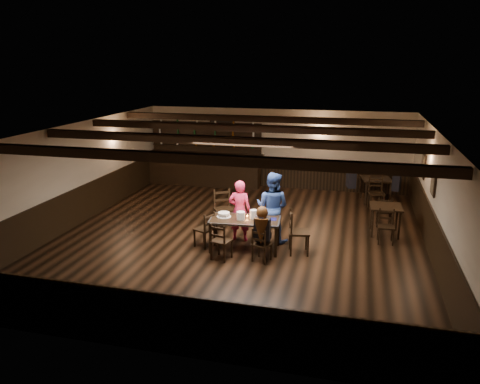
% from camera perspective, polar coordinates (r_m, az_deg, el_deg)
% --- Properties ---
extents(ground, '(10.00, 10.00, 0.00)m').
position_cam_1_polar(ground, '(11.81, -0.01, -5.47)').
color(ground, black).
rests_on(ground, ground).
extents(room_shell, '(9.02, 10.02, 2.71)m').
position_cam_1_polar(room_shell, '(11.33, 0.08, 2.85)').
color(room_shell, beige).
rests_on(room_shell, ground).
extents(dining_table, '(1.69, 0.96, 0.75)m').
position_cam_1_polar(dining_table, '(10.82, 0.60, -3.69)').
color(dining_table, black).
rests_on(dining_table, ground).
extents(chair_near_left, '(0.48, 0.47, 0.85)m').
position_cam_1_polar(chair_near_left, '(10.32, -2.49, -5.73)').
color(chair_near_left, black).
rests_on(chair_near_left, ground).
extents(chair_near_right, '(0.45, 0.44, 0.77)m').
position_cam_1_polar(chair_near_right, '(10.24, 2.51, -6.19)').
color(chair_near_right, black).
rests_on(chair_near_right, ground).
extents(chair_end_left, '(0.50, 0.51, 0.86)m').
position_cam_1_polar(chair_end_left, '(11.05, -4.09, -4.26)').
color(chair_end_left, black).
rests_on(chair_end_left, ground).
extents(chair_end_right, '(0.54, 0.56, 1.02)m').
position_cam_1_polar(chair_end_right, '(10.72, 6.76, -4.45)').
color(chair_end_right, black).
rests_on(chair_end_right, ground).
extents(chair_far_pushed, '(0.64, 0.64, 1.02)m').
position_cam_1_polar(chair_far_pushed, '(12.31, -2.09, -1.64)').
color(chair_far_pushed, black).
rests_on(chair_far_pushed, ground).
extents(woman_pink, '(0.57, 0.40, 1.51)m').
position_cam_1_polar(woman_pink, '(11.37, -0.04, -2.27)').
color(woman_pink, '#FF3B6F').
rests_on(woman_pink, ground).
extents(man_blue, '(0.95, 0.81, 1.72)m').
position_cam_1_polar(man_blue, '(11.32, 3.95, -1.84)').
color(man_blue, navy).
rests_on(man_blue, ground).
extents(seated_person, '(0.34, 0.51, 0.83)m').
position_cam_1_polar(seated_person, '(10.14, 2.71, -4.10)').
color(seated_person, black).
rests_on(seated_person, ground).
extents(cake, '(0.34, 0.34, 0.11)m').
position_cam_1_polar(cake, '(10.93, -1.98, -2.80)').
color(cake, white).
rests_on(cake, dining_table).
extents(plate_stack_a, '(0.19, 0.19, 0.18)m').
position_cam_1_polar(plate_stack_a, '(10.74, 0.10, -2.88)').
color(plate_stack_a, white).
rests_on(plate_stack_a, dining_table).
extents(plate_stack_b, '(0.17, 0.17, 0.20)m').
position_cam_1_polar(plate_stack_b, '(10.80, 1.67, -2.71)').
color(plate_stack_b, white).
rests_on(plate_stack_b, dining_table).
extents(tea_light, '(0.06, 0.06, 0.06)m').
position_cam_1_polar(tea_light, '(10.87, 0.88, -3.03)').
color(tea_light, '#A5A8AD').
rests_on(tea_light, dining_table).
extents(salt_shaker, '(0.03, 0.03, 0.09)m').
position_cam_1_polar(salt_shaker, '(10.63, 2.42, -3.36)').
color(salt_shaker, silver).
rests_on(salt_shaker, dining_table).
extents(pepper_shaker, '(0.04, 0.04, 0.10)m').
position_cam_1_polar(pepper_shaker, '(10.67, 2.98, -3.26)').
color(pepper_shaker, '#A5A8AD').
rests_on(pepper_shaker, dining_table).
extents(drink_glass, '(0.08, 0.08, 0.12)m').
position_cam_1_polar(drink_glass, '(10.82, 2.10, -2.93)').
color(drink_glass, silver).
rests_on(drink_glass, dining_table).
extents(menu_red, '(0.26, 0.18, 0.00)m').
position_cam_1_polar(menu_red, '(10.62, 2.89, -3.63)').
color(menu_red, maroon).
rests_on(menu_red, dining_table).
extents(menu_blue, '(0.34, 0.26, 0.00)m').
position_cam_1_polar(menu_blue, '(10.80, 3.63, -3.30)').
color(menu_blue, '#0D0D41').
rests_on(menu_blue, dining_table).
extents(bar_counter, '(4.18, 0.70, 2.20)m').
position_cam_1_polar(bar_counter, '(16.62, -4.31, 3.38)').
color(bar_counter, black).
rests_on(bar_counter, ground).
extents(back_table_a, '(0.80, 0.80, 0.75)m').
position_cam_1_polar(back_table_a, '(12.35, 17.35, -2.08)').
color(back_table_a, black).
rests_on(back_table_a, ground).
extents(back_table_b, '(1.02, 1.02, 0.75)m').
position_cam_1_polar(back_table_b, '(15.12, 16.26, 1.25)').
color(back_table_b, black).
rests_on(back_table_b, ground).
extents(bg_patron_left, '(0.33, 0.44, 0.81)m').
position_cam_1_polar(bg_patron_left, '(14.86, 13.43, 2.09)').
color(bg_patron_left, black).
rests_on(bg_patron_left, ground).
extents(bg_patron_right, '(0.29, 0.39, 0.73)m').
position_cam_1_polar(bg_patron_right, '(14.89, 18.59, 1.55)').
color(bg_patron_right, black).
rests_on(bg_patron_right, ground).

